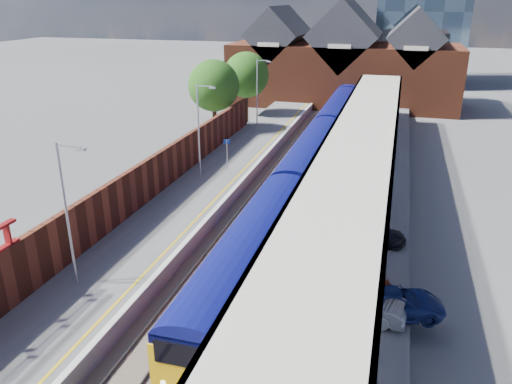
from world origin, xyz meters
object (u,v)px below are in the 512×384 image
at_px(parked_car_blue, 395,302).
at_px(train, 327,132).
at_px(lamp_post_c, 200,125).
at_px(lamp_post_d, 258,89).
at_px(parked_car_silver, 355,300).
at_px(parked_car_dark, 372,230).
at_px(parked_car_red, 371,286).
at_px(platform_sign, 227,149).
at_px(lamp_post_b, 68,207).

bearing_deg(parked_car_blue, train, 1.65).
xyz_separation_m(lamp_post_c, lamp_post_d, (0.00, 16.00, 0.00)).
xyz_separation_m(parked_car_silver, parked_car_dark, (0.24, 7.55, -0.16)).
xyz_separation_m(parked_car_red, parked_car_dark, (-0.34, 6.11, -0.08)).
height_order(parked_car_red, parked_car_silver, parked_car_silver).
height_order(train, parked_car_silver, train).
height_order(train, platform_sign, platform_sign).
bearing_deg(parked_car_dark, lamp_post_d, 49.24).
distance_m(platform_sign, parked_car_silver, 20.59).
bearing_deg(parked_car_silver, lamp_post_d, 29.81).
distance_m(lamp_post_b, parked_car_silver, 13.47).
distance_m(parked_car_red, parked_car_silver, 1.55).
relative_size(lamp_post_d, parked_car_silver, 1.60).
bearing_deg(parked_car_blue, parked_car_silver, 93.71).
distance_m(parked_car_red, parked_car_dark, 6.12).
height_order(lamp_post_b, platform_sign, lamp_post_b).
bearing_deg(train, platform_sign, -123.94).
bearing_deg(train, lamp_post_c, -124.00).
height_order(lamp_post_c, parked_car_silver, lamp_post_c).
relative_size(platform_sign, parked_car_blue, 0.59).
bearing_deg(lamp_post_b, parked_car_red, 10.41).
bearing_deg(lamp_post_c, parked_car_red, -44.78).
bearing_deg(parked_car_dark, parked_car_silver, -162.16).
bearing_deg(lamp_post_d, train, -28.99).
height_order(lamp_post_b, parked_car_dark, lamp_post_b).
bearing_deg(lamp_post_c, lamp_post_d, 90.00).
bearing_deg(parked_car_red, parked_car_silver, -175.26).
bearing_deg(parked_car_red, lamp_post_b, 127.02).
bearing_deg(lamp_post_b, platform_sign, 85.67).
relative_size(train, parked_car_red, 17.71).
xyz_separation_m(lamp_post_b, parked_car_blue, (14.69, 1.56, -3.40)).
distance_m(lamp_post_c, parked_car_red, 19.46).
xyz_separation_m(lamp_post_c, platform_sign, (1.36, 2.00, -2.30)).
distance_m(lamp_post_c, lamp_post_d, 16.00).
relative_size(lamp_post_c, parked_car_dark, 1.82).
relative_size(lamp_post_c, parked_car_blue, 1.64).
height_order(parked_car_dark, parked_car_blue, parked_car_blue).
distance_m(lamp_post_b, parked_car_dark, 16.18).
height_order(parked_car_red, parked_car_blue, parked_car_red).
height_order(lamp_post_b, parked_car_blue, lamp_post_b).
xyz_separation_m(parked_car_silver, parked_car_blue, (1.66, 0.50, -0.13)).
xyz_separation_m(lamp_post_b, parked_car_red, (13.60, 2.50, -3.36)).
distance_m(parked_car_dark, parked_car_blue, 7.19).
bearing_deg(lamp_post_d, parked_car_red, -65.24).
bearing_deg(platform_sign, train, 56.06).
xyz_separation_m(train, lamp_post_d, (-7.86, 4.35, 2.87)).
bearing_deg(parked_car_blue, parked_car_red, 36.09).
xyz_separation_m(platform_sign, parked_car_dark, (11.91, -9.39, -1.13)).
relative_size(lamp_post_d, platform_sign, 2.80).
distance_m(train, parked_car_silver, 27.09).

